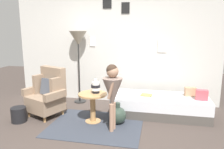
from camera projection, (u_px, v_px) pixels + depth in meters
ground_plane at (91, 137)px, 3.55m from camera, size 12.00×12.00×0.00m
gallery_wall at (115, 47)px, 5.16m from camera, size 4.80×0.12×2.60m
rug at (96, 125)px, 3.98m from camera, size 1.64×1.31×0.01m
armchair at (48, 94)px, 4.39m from camera, size 0.89×0.79×0.97m
daybed at (159, 105)px, 4.43m from camera, size 1.90×0.80×0.40m
pillow_head at (202, 95)px, 4.12m from camera, size 0.22×0.14×0.20m
pillow_mid at (190, 92)px, 4.38m from camera, size 0.23×0.15×0.18m
side_table at (93, 102)px, 4.06m from camera, size 0.53×0.53×0.55m
vase_striped at (96, 87)px, 4.04m from camera, size 0.17×0.17×0.27m
floor_lamp at (78, 41)px, 4.99m from camera, size 0.40×0.40×1.68m
person_child at (113, 89)px, 3.63m from camera, size 0.34×0.34×1.16m
book_on_daybed at (146, 95)px, 4.41m from camera, size 0.24×0.18×0.03m
demijohn_near at (118, 115)px, 4.03m from camera, size 0.32×0.32×0.40m
magazine_basket at (19, 115)px, 4.12m from camera, size 0.28×0.28×0.28m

